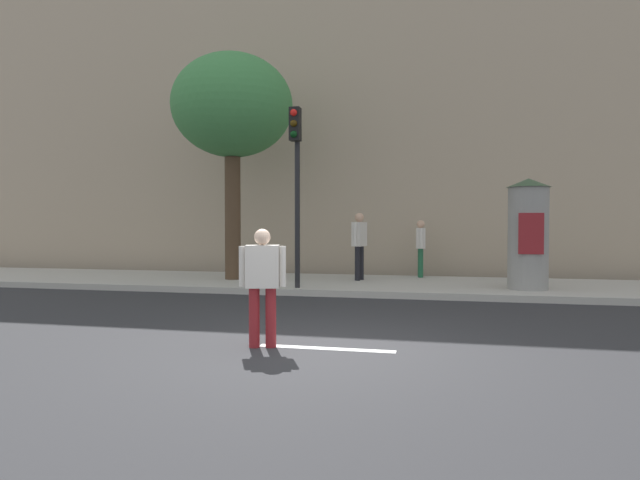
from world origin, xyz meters
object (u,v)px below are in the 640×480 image
at_px(poster_column, 528,233).
at_px(pedestrian_in_light_jacket, 262,278).
at_px(street_tree, 232,108).
at_px(pedestrian_with_backpack, 421,244).
at_px(pedestrian_near_pole, 359,240).
at_px(traffic_light, 296,167).

relative_size(poster_column, pedestrian_in_light_jacket, 1.61).
bearing_deg(street_tree, pedestrian_with_backpack, 19.11).
distance_m(street_tree, pedestrian_in_light_jacket, 8.58).
distance_m(pedestrian_in_light_jacket, pedestrian_near_pole, 7.49).
distance_m(street_tree, pedestrian_with_backpack, 6.29).
height_order(traffic_light, poster_column, traffic_light).
bearing_deg(pedestrian_in_light_jacket, pedestrian_with_backpack, 79.15).
relative_size(poster_column, street_tree, 0.42).
distance_m(traffic_light, pedestrian_near_pole, 2.97).
bearing_deg(pedestrian_with_backpack, traffic_light, -128.46).
bearing_deg(poster_column, pedestrian_near_pole, 163.76).
relative_size(street_tree, pedestrian_with_backpack, 3.78).
relative_size(pedestrian_near_pole, pedestrian_with_backpack, 1.12).
height_order(pedestrian_in_light_jacket, pedestrian_with_backpack, pedestrian_with_backpack).
xyz_separation_m(traffic_light, pedestrian_in_light_jacket, (1.00, -5.33, -2.02)).
height_order(pedestrian_near_pole, pedestrian_with_backpack, pedestrian_near_pole).
height_order(street_tree, pedestrian_in_light_jacket, street_tree).
xyz_separation_m(pedestrian_in_light_jacket, pedestrian_with_backpack, (1.66, 8.68, 0.17)).
bearing_deg(pedestrian_with_backpack, pedestrian_in_light_jacket, -100.85).
bearing_deg(pedestrian_in_light_jacket, pedestrian_near_pole, 88.96).
relative_size(traffic_light, poster_column, 1.64).
relative_size(traffic_light, pedestrian_in_light_jacket, 2.64).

